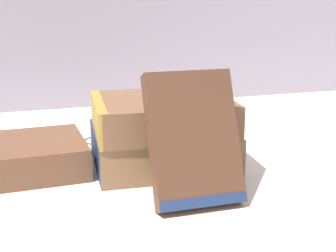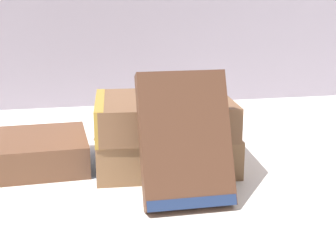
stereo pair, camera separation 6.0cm
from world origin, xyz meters
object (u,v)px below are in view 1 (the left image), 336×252
(book_flat_bottom, at_px, (158,147))
(pocket_watch, at_px, (181,96))
(reading_glasses, at_px, (117,140))
(book_flat_top, at_px, (156,115))
(book_leaning_front, at_px, (193,143))

(book_flat_bottom, bearing_deg, pocket_watch, -24.75)
(pocket_watch, bearing_deg, reading_glasses, 113.50)
(book_flat_top, relative_size, book_leaning_front, 1.27)
(book_flat_bottom, distance_m, book_flat_top, 0.05)
(book_flat_bottom, height_order, reading_glasses, book_flat_bottom)
(book_flat_bottom, bearing_deg, reading_glasses, 108.79)
(book_flat_top, bearing_deg, book_leaning_front, -81.57)
(book_flat_bottom, xyz_separation_m, pocket_watch, (0.03, -0.02, 0.07))
(book_flat_bottom, xyz_separation_m, book_leaning_front, (0.00, -0.13, 0.04))
(book_flat_bottom, bearing_deg, book_leaning_front, -84.73)
(book_leaning_front, relative_size, reading_glasses, 1.26)
(book_flat_bottom, xyz_separation_m, reading_glasses, (-0.03, 0.13, -0.02))
(book_flat_bottom, bearing_deg, book_flat_top, -115.48)
(book_flat_top, bearing_deg, book_flat_bottom, 65.48)
(book_flat_top, relative_size, pocket_watch, 3.58)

